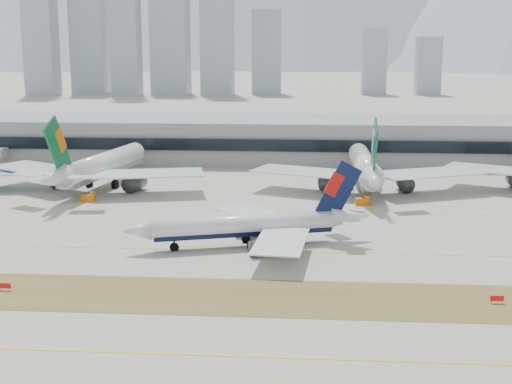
# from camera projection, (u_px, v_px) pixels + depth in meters

# --- Properties ---
(ground) EXTENTS (3000.00, 3000.00, 0.00)m
(ground) POSITION_uv_depth(u_px,v_px,m) (252.00, 244.00, 149.66)
(ground) COLOR #A19F97
(ground) RESTS_ON ground
(apron_markings) EXTENTS (360.00, 122.22, 0.06)m
(apron_markings) POSITION_uv_depth(u_px,v_px,m) (220.00, 352.00, 96.97)
(apron_markings) COLOR brown
(apron_markings) RESTS_ON ground
(taxiing_airliner) EXTENTS (51.14, 43.51, 17.60)m
(taxiing_airliner) POSITION_uv_depth(u_px,v_px,m) (253.00, 226.00, 147.66)
(taxiing_airliner) COLOR white
(taxiing_airliner) RESTS_ON ground
(widebody_eva) EXTENTS (66.33, 65.60, 23.94)m
(widebody_eva) POSITION_uv_depth(u_px,v_px,m) (100.00, 167.00, 206.51)
(widebody_eva) COLOR white
(widebody_eva) RESTS_ON ground
(widebody_cathay) EXTENTS (66.68, 65.00, 23.76)m
(widebody_cathay) POSITION_uv_depth(u_px,v_px,m) (365.00, 168.00, 204.77)
(widebody_cathay) COLOR white
(widebody_cathay) RESTS_ON ground
(terminal) EXTENTS (280.00, 43.10, 15.00)m
(terminal) POSITION_uv_depth(u_px,v_px,m) (277.00, 139.00, 260.28)
(terminal) COLOR gray
(terminal) RESTS_ON ground
(hold_sign_left) EXTENTS (2.20, 0.15, 1.35)m
(hold_sign_left) POSITION_uv_depth(u_px,v_px,m) (5.00, 286.00, 121.16)
(hold_sign_left) COLOR red
(hold_sign_left) RESTS_ON ground
(hold_sign_right) EXTENTS (2.20, 0.15, 1.35)m
(hold_sign_right) POSITION_uv_depth(u_px,v_px,m) (497.00, 298.00, 115.11)
(hold_sign_right) COLOR red
(hold_sign_right) RESTS_ON ground
(gse_b) EXTENTS (3.55, 2.00, 2.60)m
(gse_b) POSITION_uv_depth(u_px,v_px,m) (89.00, 198.00, 190.29)
(gse_b) COLOR orange
(gse_b) RESTS_ON ground
(gse_c) EXTENTS (3.55, 2.00, 2.60)m
(gse_c) POSITION_uv_depth(u_px,v_px,m) (363.00, 201.00, 186.11)
(gse_c) COLOR orange
(gse_c) RESTS_ON ground
(city_skyline) EXTENTS (342.00, 49.80, 140.00)m
(city_skyline) POSITION_uv_depth(u_px,v_px,m) (168.00, 34.00, 590.22)
(city_skyline) COLOR #99A3AE
(city_skyline) RESTS_ON ground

